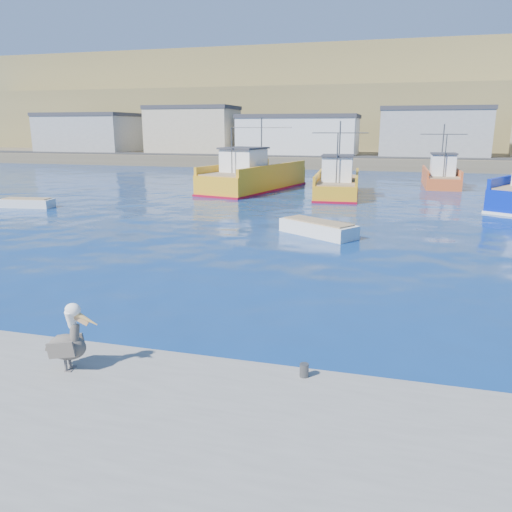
# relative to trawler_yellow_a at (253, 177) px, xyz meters

# --- Properties ---
(ground) EXTENTS (260.00, 260.00, 0.00)m
(ground) POSITION_rel_trawler_yellow_a_xyz_m (8.11, -32.56, -1.18)
(ground) COLOR navy
(ground) RESTS_ON ground
(dock_bollards) EXTENTS (36.20, 0.20, 0.30)m
(dock_bollards) POSITION_rel_trawler_yellow_a_xyz_m (8.71, -35.96, -0.53)
(dock_bollards) COLOR #4C4C4C
(dock_bollards) RESTS_ON dock
(far_shore) EXTENTS (200.00, 81.00, 24.00)m
(far_shore) POSITION_rel_trawler_yellow_a_xyz_m (8.11, 76.64, 7.80)
(far_shore) COLOR brown
(far_shore) RESTS_ON ground
(trawler_yellow_a) EXTENTS (7.82, 14.47, 6.83)m
(trawler_yellow_a) POSITION_rel_trawler_yellow_a_xyz_m (0.00, 0.00, 0.00)
(trawler_yellow_a) COLOR orange
(trawler_yellow_a) RESTS_ON ground
(trawler_yellow_b) EXTENTS (4.85, 10.43, 6.38)m
(trawler_yellow_b) POSITION_rel_trawler_yellow_a_xyz_m (8.18, -2.15, -0.19)
(trawler_yellow_b) COLOR orange
(trawler_yellow_b) RESTS_ON ground
(boat_orange) EXTENTS (4.44, 8.47, 6.10)m
(boat_orange) POSITION_rel_trawler_yellow_a_xyz_m (17.42, 7.51, -0.14)
(boat_orange) COLOR #C95223
(boat_orange) RESTS_ON ground
(skiff_left) EXTENTS (3.94, 1.77, 0.83)m
(skiff_left) POSITION_rel_trawler_yellow_a_xyz_m (-13.40, -14.63, -0.91)
(skiff_left) COLOR silver
(skiff_left) RESTS_ON ground
(skiff_mid) EXTENTS (4.65, 3.85, 0.99)m
(skiff_mid) POSITION_rel_trawler_yellow_a_xyz_m (8.93, -18.87, -0.86)
(skiff_mid) COLOR silver
(skiff_mid) RESTS_ON ground
(pelican) EXTENTS (1.29, 0.63, 1.58)m
(pelican) POSITION_rel_trawler_yellow_a_xyz_m (5.98, -36.99, -0.00)
(pelican) COLOR #595451
(pelican) RESTS_ON dock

